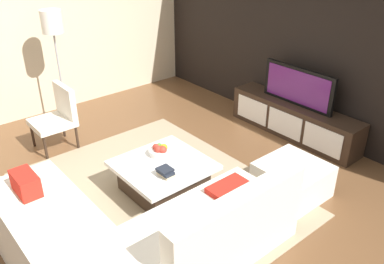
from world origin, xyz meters
The scene contains 13 objects.
ground_plane centered at (0.00, 0.00, 0.00)m, with size 14.00×14.00×0.00m, color brown.
feature_wall_back centered at (0.00, 2.70, 1.40)m, with size 6.40×0.12×2.80m, color black.
side_wall_left centered at (-3.20, 0.20, 1.40)m, with size 0.12×5.20×2.80m, color beige.
area_rug centered at (-0.10, 0.00, 0.01)m, with size 3.14×2.49×0.01m, color tan.
media_console centered at (0.00, 2.40, 0.25)m, with size 2.05×0.43×0.50m.
television centered at (0.00, 2.40, 0.77)m, with size 1.15×0.06×0.55m.
sectional_couch centered at (0.52, -0.85, 0.28)m, with size 2.35×2.40×0.81m.
coffee_table centered at (-0.10, 0.10, 0.20)m, with size 0.96×0.99×0.38m.
accent_chair_near centered at (-1.92, -0.34, 0.49)m, with size 0.53×0.53×0.87m.
floor_lamp centered at (-2.53, 0.01, 1.46)m, with size 0.30×0.30×1.75m.
ottoman centered at (0.91, 1.19, 0.20)m, with size 0.70×0.70×0.40m, color silver.
fruit_bowl centered at (-0.28, 0.20, 0.44)m, with size 0.28×0.28×0.14m.
book_stack centered at (0.12, -0.02, 0.42)m, with size 0.19×0.15×0.09m.
Camera 1 is at (3.13, -2.18, 2.86)m, focal length 37.94 mm.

